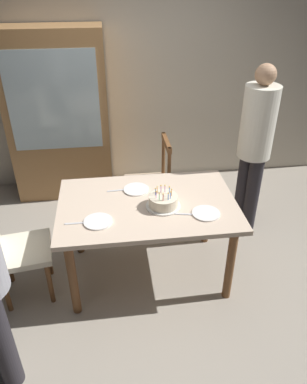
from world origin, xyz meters
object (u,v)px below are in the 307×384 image
plate_near_celebrant (98,221)px  plate_far_side (136,189)px  person_guest (255,142)px  plate_near_guest (206,213)px  chair_upholstered (9,245)px  birthday_cake (163,202)px  china_cabinet (59,117)px  chair_spindle_back (150,184)px  dining_table (148,213)px

plate_near_celebrant → plate_far_side: same height
plate_near_celebrant → person_guest: (1.51, 0.81, 0.20)m
plate_near_guest → chair_upholstered: 1.57m
birthday_cake → plate_near_guest: bearing=-24.6°
person_guest → china_cabinet: bearing=153.6°
plate_far_side → china_cabinet: bearing=119.0°
plate_far_side → chair_spindle_back: bearing=72.3°
birthday_cake → chair_spindle_back: (-0.01, 0.86, -0.35)m
plate_far_side → chair_upholstered: (-1.04, -0.33, -0.23)m
plate_near_guest → chair_spindle_back: size_ratio=0.23×
plate_near_celebrant → chair_upholstered: bearing=172.2°
plate_near_guest → person_guest: size_ratio=0.13×
birthday_cake → china_cabinet: china_cabinet is taller
birthday_cake → person_guest: bearing=34.1°
plate_far_side → china_cabinet: (-0.75, 1.34, 0.19)m
dining_table → chair_spindle_back: 0.83m
person_guest → china_cabinet: china_cabinet is taller
dining_table → china_cabinet: bearing=117.7°
birthday_cake → person_guest: person_guest is taller
plate_far_side → plate_near_guest: (0.51, -0.43, 0.00)m
plate_near_guest → china_cabinet: 2.18m
chair_spindle_back → china_cabinet: 1.30m
chair_upholstered → plate_near_celebrant: bearing=-7.8°
chair_spindle_back → china_cabinet: (-0.93, 0.76, 0.49)m
plate_far_side → dining_table: bearing=-71.2°
plate_far_side → chair_spindle_back: size_ratio=0.23×
birthday_cake → dining_table: bearing=150.2°
plate_far_side → plate_near_guest: 0.66m
dining_table → china_cabinet: size_ratio=0.76×
plate_near_celebrant → person_guest: person_guest is taller
china_cabinet → birthday_cake: bearing=-60.0°
plate_near_guest → china_cabinet: size_ratio=0.12×
dining_table → person_guest: person_guest is taller
plate_near_guest → person_guest: 1.08m
dining_table → person_guest: size_ratio=0.86×
person_guest → china_cabinet: 2.15m
person_guest → dining_table: bearing=-151.5°
birthday_cake → chair_spindle_back: bearing=90.5°
plate_near_guest → dining_table: bearing=153.9°
person_guest → chair_spindle_back: bearing=169.1°
plate_far_side → chair_upholstered: 1.12m
plate_far_side → chair_spindle_back: (0.18, 0.58, -0.31)m
chair_upholstered → china_cabinet: (0.29, 1.67, 0.42)m
dining_table → chair_upholstered: 1.13m
plate_near_celebrant → china_cabinet: bearing=103.3°
birthday_cake → plate_near_celebrant: bearing=-164.4°
dining_table → plate_far_side: 0.25m
birthday_cake → person_guest: 1.20m
dining_table → plate_far_side: (-0.07, 0.21, 0.10)m
chair_upholstered → person_guest: 2.37m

